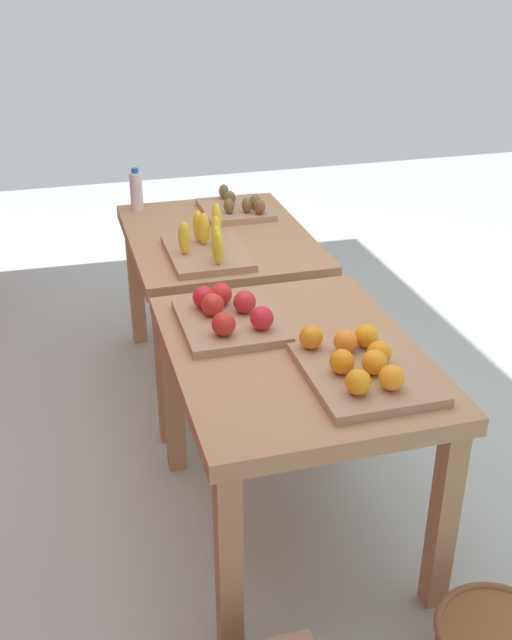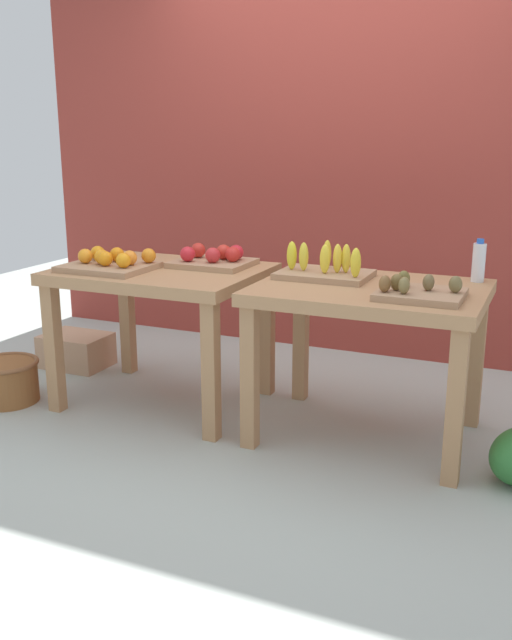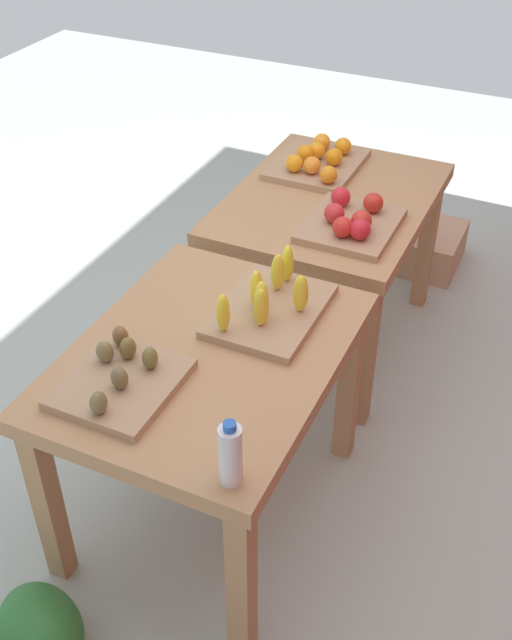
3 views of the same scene
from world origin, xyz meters
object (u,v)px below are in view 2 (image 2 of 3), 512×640
object	(u,v)px
display_table_right	(370,309)
kiwi_bin	(418,292)
orange_bin	(111,263)
wicker_basket	(6,380)
display_table_left	(162,288)
cardboard_produce_box	(76,350)
banana_crate	(325,269)
apple_bin	(214,259)
water_bottle	(479,262)

from	to	relation	value
display_table_right	kiwi_bin	xyz separation A→B (m)	(0.25, -0.15, 0.14)
orange_bin	wicker_basket	xyz separation A→B (m)	(-0.58, -0.21, -0.66)
display_table_left	cardboard_produce_box	bearing A→B (deg)	160.06
banana_crate	cardboard_produce_box	world-z (taller)	banana_crate
apple_bin	display_table_left	bearing A→B (deg)	-143.73
water_bottle	orange_bin	bearing A→B (deg)	-165.80
display_table_left	kiwi_bin	xyz separation A→B (m)	(1.37, -0.15, 0.14)
banana_crate	cardboard_produce_box	bearing A→B (deg)	173.36
banana_crate	kiwi_bin	bearing A→B (deg)	-26.80
display_table_right	apple_bin	distance (m)	0.92
orange_bin	banana_crate	size ratio (longest dim) A/B	1.00
orange_bin	water_bottle	distance (m)	1.83
orange_bin	water_bottle	xyz separation A→B (m)	(1.77, 0.45, 0.06)
apple_bin	cardboard_produce_box	xyz separation A→B (m)	(-1.05, 0.14, -0.68)
orange_bin	display_table_right	bearing A→B (deg)	6.15
apple_bin	water_bottle	xyz separation A→B (m)	(1.33, 0.14, 0.06)
display_table_left	apple_bin	bearing A→B (deg)	36.27
display_table_left	kiwi_bin	bearing A→B (deg)	-6.30
orange_bin	kiwi_bin	distance (m)	1.58
display_table_right	wicker_basket	world-z (taller)	display_table_right
wicker_basket	apple_bin	bearing A→B (deg)	26.81
banana_crate	apple_bin	bearing A→B (deg)	174.48
banana_crate	display_table_right	bearing A→B (deg)	-21.97
display_table_left	banana_crate	world-z (taller)	banana_crate
display_table_right	orange_bin	distance (m)	1.35
display_table_right	cardboard_produce_box	bearing A→B (deg)	171.24
orange_bin	cardboard_produce_box	xyz separation A→B (m)	(-0.61, 0.44, -0.68)
orange_bin	cardboard_produce_box	world-z (taller)	orange_bin
display_table_right	apple_bin	bearing A→B (deg)	169.57
display_table_left	cardboard_produce_box	size ratio (longest dim) A/B	2.60
orange_bin	kiwi_bin	size ratio (longest dim) A/B	1.23
banana_crate	water_bottle	bearing A→B (deg)	16.24
orange_bin	wicker_basket	bearing A→B (deg)	-160.41
apple_bin	banana_crate	distance (m)	0.64
apple_bin	water_bottle	bearing A→B (deg)	5.99
wicker_basket	water_bottle	bearing A→B (deg)	15.56
kiwi_bin	wicker_basket	xyz separation A→B (m)	(-2.16, -0.20, -0.65)
apple_bin	orange_bin	bearing A→B (deg)	-144.90
display_table_right	apple_bin	world-z (taller)	apple_bin
display_table_right	banana_crate	distance (m)	0.31
orange_bin	cardboard_produce_box	size ratio (longest dim) A/B	1.11
kiwi_bin	apple_bin	bearing A→B (deg)	164.56
water_bottle	wicker_basket	distance (m)	2.54
wicker_basket	cardboard_produce_box	distance (m)	0.65
display_table_right	banana_crate	bearing A→B (deg)	158.03
display_table_right	kiwi_bin	bearing A→B (deg)	-31.38
wicker_basket	orange_bin	bearing A→B (deg)	19.59
display_table_left	banana_crate	distance (m)	0.88
display_table_left	wicker_basket	distance (m)	1.01
display_table_left	cardboard_produce_box	xyz separation A→B (m)	(-0.83, 0.30, -0.53)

